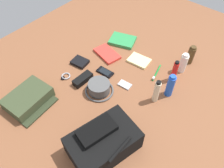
{
  "coord_description": "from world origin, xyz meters",
  "views": [
    {
      "loc": [
        0.69,
        0.58,
        1.1
      ],
      "look_at": [
        0.0,
        0.0,
        0.04
      ],
      "focal_mm": 35.31,
      "sensor_mm": 36.0,
      "label": 1
    }
  ],
  "objects_px": {
    "backpack": "(103,142)",
    "wallet": "(80,62)",
    "deodorant_spray": "(170,86)",
    "media_player": "(125,85)",
    "cologne_bottle": "(191,55)",
    "lotion_bottle": "(157,91)",
    "sunscreen_spray": "(175,71)",
    "travel_guidebook": "(107,54)",
    "toiletry_pouch": "(29,99)",
    "cell_phone": "(105,72)",
    "toothpaste_tube": "(183,63)",
    "wristwatch": "(66,76)",
    "bucket_hat": "(99,88)",
    "paperback_novel": "(122,41)",
    "toothbrush": "(156,73)",
    "sunglasses_case": "(83,79)",
    "notepad": "(139,60)"
  },
  "relations": [
    {
      "from": "backpack",
      "to": "wallet",
      "type": "height_order",
      "value": "backpack"
    },
    {
      "from": "deodorant_spray",
      "to": "media_player",
      "type": "xyz_separation_m",
      "value": [
        0.12,
        -0.25,
        -0.08
      ]
    },
    {
      "from": "media_player",
      "to": "backpack",
      "type": "bearing_deg",
      "value": 23.68
    },
    {
      "from": "cologne_bottle",
      "to": "lotion_bottle",
      "type": "bearing_deg",
      "value": -0.32
    },
    {
      "from": "sunscreen_spray",
      "to": "travel_guidebook",
      "type": "bearing_deg",
      "value": -79.12
    },
    {
      "from": "toiletry_pouch",
      "to": "cell_phone",
      "type": "distance_m",
      "value": 0.52
    },
    {
      "from": "toothpaste_tube",
      "to": "wristwatch",
      "type": "bearing_deg",
      "value": -45.46
    },
    {
      "from": "bucket_hat",
      "to": "media_player",
      "type": "xyz_separation_m",
      "value": [
        -0.14,
        0.09,
        -0.03
      ]
    },
    {
      "from": "toiletry_pouch",
      "to": "paperback_novel",
      "type": "distance_m",
      "value": 0.83
    },
    {
      "from": "media_player",
      "to": "toothbrush",
      "type": "distance_m",
      "value": 0.24
    },
    {
      "from": "wristwatch",
      "to": "wallet",
      "type": "bearing_deg",
      "value": -172.56
    },
    {
      "from": "travel_guidebook",
      "to": "toothbrush",
      "type": "distance_m",
      "value": 0.39
    },
    {
      "from": "cell_phone",
      "to": "lotion_bottle",
      "type": "bearing_deg",
      "value": 93.79
    },
    {
      "from": "deodorant_spray",
      "to": "media_player",
      "type": "relative_size",
      "value": 1.9
    },
    {
      "from": "lotion_bottle",
      "to": "toothbrush",
      "type": "height_order",
      "value": "lotion_bottle"
    },
    {
      "from": "cologne_bottle",
      "to": "paperback_novel",
      "type": "bearing_deg",
      "value": -76.18
    },
    {
      "from": "toothpaste_tube",
      "to": "toothbrush",
      "type": "bearing_deg",
      "value": -38.64
    },
    {
      "from": "cell_phone",
      "to": "toothbrush",
      "type": "distance_m",
      "value": 0.35
    },
    {
      "from": "cell_phone",
      "to": "bucket_hat",
      "type": "bearing_deg",
      "value": 28.4
    },
    {
      "from": "sunscreen_spray",
      "to": "media_player",
      "type": "bearing_deg",
      "value": -40.88
    },
    {
      "from": "cologne_bottle",
      "to": "lotion_bottle",
      "type": "xyz_separation_m",
      "value": [
        0.44,
        -0.0,
        0.01
      ]
    },
    {
      "from": "paperback_novel",
      "to": "media_player",
      "type": "distance_m",
      "value": 0.45
    },
    {
      "from": "toiletry_pouch",
      "to": "media_player",
      "type": "bearing_deg",
      "value": 143.21
    },
    {
      "from": "cologne_bottle",
      "to": "sunglasses_case",
      "type": "bearing_deg",
      "value": -36.12
    },
    {
      "from": "lotion_bottle",
      "to": "toothbrush",
      "type": "distance_m",
      "value": 0.23
    },
    {
      "from": "lotion_bottle",
      "to": "wallet",
      "type": "xyz_separation_m",
      "value": [
        0.07,
        -0.59,
        -0.07
      ]
    },
    {
      "from": "deodorant_spray",
      "to": "notepad",
      "type": "distance_m",
      "value": 0.35
    },
    {
      "from": "toothbrush",
      "to": "deodorant_spray",
      "type": "bearing_deg",
      "value": 56.82
    },
    {
      "from": "backpack",
      "to": "cell_phone",
      "type": "distance_m",
      "value": 0.55
    },
    {
      "from": "backpack",
      "to": "travel_guidebook",
      "type": "distance_m",
      "value": 0.73
    },
    {
      "from": "travel_guidebook",
      "to": "media_player",
      "type": "relative_size",
      "value": 2.46
    },
    {
      "from": "lotion_bottle",
      "to": "deodorant_spray",
      "type": "bearing_deg",
      "value": 156.68
    },
    {
      "from": "deodorant_spray",
      "to": "media_player",
      "type": "height_order",
      "value": "deodorant_spray"
    },
    {
      "from": "toothpaste_tube",
      "to": "sunglasses_case",
      "type": "distance_m",
      "value": 0.68
    },
    {
      "from": "paperback_novel",
      "to": "toothbrush",
      "type": "bearing_deg",
      "value": 72.35
    },
    {
      "from": "lotion_bottle",
      "to": "wristwatch",
      "type": "relative_size",
      "value": 2.39
    },
    {
      "from": "toothpaste_tube",
      "to": "media_player",
      "type": "distance_m",
      "value": 0.42
    },
    {
      "from": "lotion_bottle",
      "to": "wallet",
      "type": "relative_size",
      "value": 1.54
    },
    {
      "from": "toiletry_pouch",
      "to": "sunglasses_case",
      "type": "bearing_deg",
      "value": 159.07
    },
    {
      "from": "wristwatch",
      "to": "deodorant_spray",
      "type": "bearing_deg",
      "value": 117.78
    },
    {
      "from": "lotion_bottle",
      "to": "media_player",
      "type": "distance_m",
      "value": 0.23
    },
    {
      "from": "paperback_novel",
      "to": "sunglasses_case",
      "type": "xyz_separation_m",
      "value": [
        0.49,
        0.06,
        0.01
      ]
    },
    {
      "from": "cologne_bottle",
      "to": "notepad",
      "type": "relative_size",
      "value": 0.95
    },
    {
      "from": "toiletry_pouch",
      "to": "wristwatch",
      "type": "bearing_deg",
      "value": 177.97
    },
    {
      "from": "bucket_hat",
      "to": "sunscreen_spray",
      "type": "distance_m",
      "value": 0.5
    },
    {
      "from": "backpack",
      "to": "media_player",
      "type": "height_order",
      "value": "backpack"
    },
    {
      "from": "cell_phone",
      "to": "travel_guidebook",
      "type": "bearing_deg",
      "value": -143.45
    },
    {
      "from": "paperback_novel",
      "to": "notepad",
      "type": "height_order",
      "value": "paperback_novel"
    },
    {
      "from": "toothpaste_tube",
      "to": "notepad",
      "type": "bearing_deg",
      "value": -67.58
    },
    {
      "from": "toothpaste_tube",
      "to": "wallet",
      "type": "relative_size",
      "value": 1.34
    }
  ]
}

